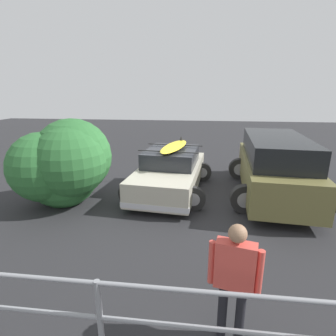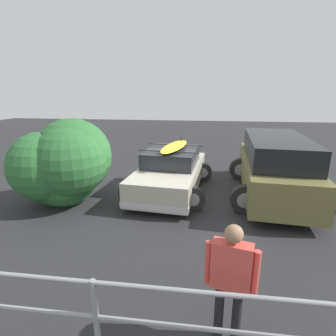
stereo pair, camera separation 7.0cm
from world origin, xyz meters
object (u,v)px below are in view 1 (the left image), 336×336
object	(u,v)px
person_bystander	(234,274)
bush_near_left	(65,163)
sedan_car	(171,172)
suv_car	(274,166)

from	to	relation	value
person_bystander	bush_near_left	distance (m)	5.62
sedan_car	person_bystander	xyz separation A→B (m)	(-1.36, 5.18, 0.34)
person_bystander	bush_near_left	xyz separation A→B (m)	(4.13, -3.81, 0.23)
sedan_car	person_bystander	size ratio (longest dim) A/B	2.53
sedan_car	bush_near_left	size ratio (longest dim) A/B	1.58
person_bystander	bush_near_left	world-z (taller)	bush_near_left
sedan_car	person_bystander	bearing A→B (deg)	104.70
sedan_car	suv_car	bearing A→B (deg)	-179.46
suv_car	bush_near_left	world-z (taller)	bush_near_left
bush_near_left	sedan_car	bearing A→B (deg)	-153.81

